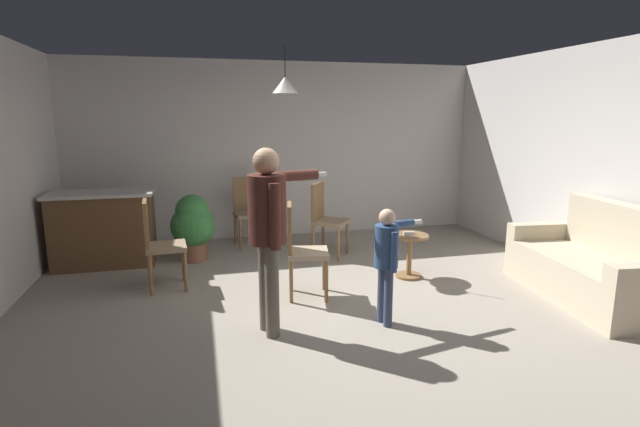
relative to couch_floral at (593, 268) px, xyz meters
name	(u,v)px	position (x,y,z in m)	size (l,w,h in m)	color
ground	(335,310)	(-2.69, 0.36, -0.33)	(7.68, 7.68, 0.00)	#9E9384
wall_back	(279,150)	(-2.69, 3.56, 1.02)	(6.40, 0.10, 2.70)	silver
wall_right	(616,166)	(0.51, 0.36, 1.02)	(0.10, 6.40, 2.70)	silver
couch_floral	(593,268)	(0.00, 0.00, 0.00)	(1.05, 1.88, 1.00)	beige
kitchen_counter	(104,228)	(-5.14, 2.51, 0.15)	(1.26, 0.66, 0.95)	brown
side_table_by_couch	(409,250)	(-1.57, 1.10, 0.00)	(0.44, 0.44, 0.52)	olive
person_adult	(269,221)	(-3.38, 0.02, 0.68)	(0.76, 0.57, 1.63)	#60564C
person_child	(387,254)	(-2.33, -0.06, 0.34)	(0.54, 0.37, 1.08)	#384260
dining_chair_by_counter	(248,209)	(-3.25, 3.03, 0.21)	(0.47, 0.47, 1.00)	olive
dining_chair_near_wall	(325,216)	(-2.29, 2.22, 0.21)	(0.59, 0.59, 1.00)	olive
dining_chair_centre_back	(301,247)	(-2.94, 0.80, 0.21)	(0.49, 0.49, 1.00)	olive
dining_chair_spare	(159,241)	(-4.39, 1.41, 0.21)	(0.45, 0.45, 1.00)	olive
potted_plant_corner	(193,224)	(-4.04, 2.44, 0.15)	(0.58, 0.58, 0.88)	brown
spare_remote_on_table	(409,233)	(-1.58, 1.09, 0.21)	(0.04, 0.13, 0.04)	white
ceiling_light_pendant	(285,85)	(-2.87, 1.98, 1.92)	(0.32, 0.32, 0.55)	silver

